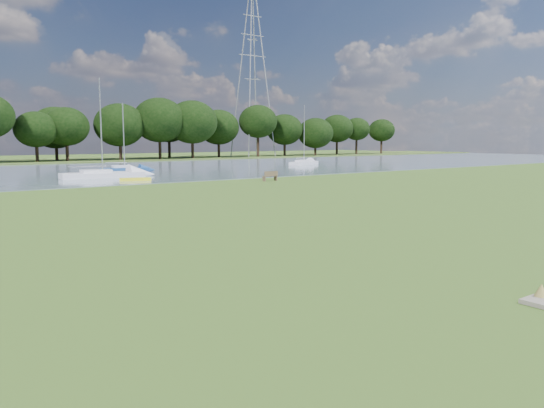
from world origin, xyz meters
TOP-DOWN VIEW (x-y plane):
  - ground at (0.00, 0.00)m, footprint 220.00×220.00m
  - river at (0.00, 42.00)m, footprint 220.00×40.00m
  - riverbank_bench at (13.96, 18.76)m, footprint 1.41×0.46m
  - kayak at (4.36, 25.45)m, footprint 2.70×1.46m
  - pylon at (47.38, 70.00)m, footprint 6.45×4.52m
  - tree_line at (8.34, 68.00)m, footprint 158.50×8.36m
  - sailboat_2 at (8.16, 37.85)m, footprint 5.22×1.99m
  - sailboat_4 at (3.24, 30.68)m, footprint 7.63×2.66m
  - sailboat_5 at (34.42, 38.62)m, footprint 6.01×3.72m

SIDE VIEW (x-z plane):
  - ground at x=0.00m, z-range 0.00..0.00m
  - river at x=0.00m, z-range -0.05..0.05m
  - kayak at x=4.36m, z-range 0.05..0.31m
  - riverbank_bench at x=13.96m, z-range 0.00..0.87m
  - sailboat_5 at x=34.42m, z-range -3.63..4.58m
  - sailboat_2 at x=8.16m, z-range -3.22..4.23m
  - sailboat_4 at x=3.24m, z-range -4.07..5.09m
  - tree_line at x=8.34m, z-range 0.95..11.07m
  - pylon at x=47.38m, z-range 3.83..36.05m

